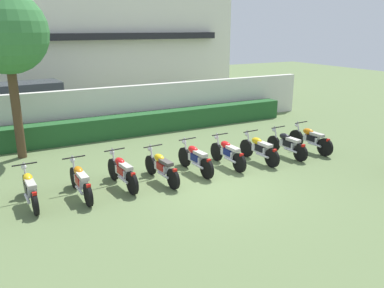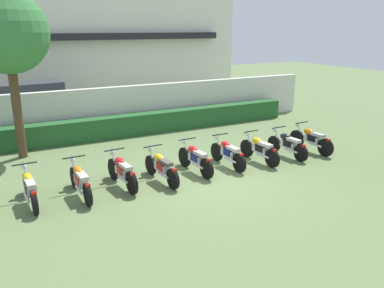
# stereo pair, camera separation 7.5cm
# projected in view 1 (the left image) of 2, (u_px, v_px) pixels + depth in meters

# --- Properties ---
(ground) EXTENTS (60.00, 60.00, 0.00)m
(ground) POSITION_uv_depth(u_px,v_px,m) (213.00, 184.00, 11.01)
(ground) COLOR #607547
(building) EXTENTS (18.62, 6.50, 7.11)m
(building) POSITION_uv_depth(u_px,v_px,m) (75.00, 39.00, 23.79)
(building) COLOR silver
(building) RESTS_ON ground
(compound_wall) EXTENTS (17.69, 0.30, 1.91)m
(compound_wall) POSITION_uv_depth(u_px,v_px,m) (130.00, 108.00, 16.46)
(compound_wall) COLOR silver
(compound_wall) RESTS_ON ground
(hedge_row) EXTENTS (14.15, 0.70, 0.84)m
(hedge_row) POSITION_uv_depth(u_px,v_px,m) (137.00, 124.00, 16.02)
(hedge_row) COLOR #235628
(hedge_row) RESTS_ON ground
(parked_car) EXTENTS (4.62, 2.33, 1.89)m
(parked_car) POSITION_uv_depth(u_px,v_px,m) (34.00, 103.00, 17.68)
(parked_car) COLOR black
(parked_car) RESTS_ON ground
(tree_near_inspector) EXTENTS (2.58, 2.58, 5.38)m
(tree_near_inspector) POSITION_uv_depth(u_px,v_px,m) (6.00, 34.00, 12.11)
(tree_near_inspector) COLOR #4C3823
(tree_near_inspector) RESTS_ON ground
(motorcycle_in_row_0) EXTENTS (0.60, 1.84, 0.95)m
(motorcycle_in_row_0) POSITION_uv_depth(u_px,v_px,m) (30.00, 188.00, 9.61)
(motorcycle_in_row_0) COLOR black
(motorcycle_in_row_0) RESTS_ON ground
(motorcycle_in_row_1) EXTENTS (0.60, 1.92, 0.95)m
(motorcycle_in_row_1) POSITION_uv_depth(u_px,v_px,m) (80.00, 181.00, 10.09)
(motorcycle_in_row_1) COLOR black
(motorcycle_in_row_1) RESTS_ON ground
(motorcycle_in_row_2) EXTENTS (0.60, 1.88, 0.97)m
(motorcycle_in_row_2) POSITION_uv_depth(u_px,v_px,m) (122.00, 171.00, 10.71)
(motorcycle_in_row_2) COLOR black
(motorcycle_in_row_2) RESTS_ON ground
(motorcycle_in_row_3) EXTENTS (0.60, 1.91, 0.95)m
(motorcycle_in_row_3) POSITION_uv_depth(u_px,v_px,m) (161.00, 167.00, 11.08)
(motorcycle_in_row_3) COLOR black
(motorcycle_in_row_3) RESTS_ON ground
(motorcycle_in_row_4) EXTENTS (0.60, 1.86, 0.97)m
(motorcycle_in_row_4) POSITION_uv_depth(u_px,v_px,m) (195.00, 158.00, 11.77)
(motorcycle_in_row_4) COLOR black
(motorcycle_in_row_4) RESTS_ON ground
(motorcycle_in_row_5) EXTENTS (0.60, 1.86, 0.96)m
(motorcycle_in_row_5) POSITION_uv_depth(u_px,v_px,m) (228.00, 153.00, 12.29)
(motorcycle_in_row_5) COLOR black
(motorcycle_in_row_5) RESTS_ON ground
(motorcycle_in_row_6) EXTENTS (0.60, 1.84, 0.96)m
(motorcycle_in_row_6) POSITION_uv_depth(u_px,v_px,m) (259.00, 149.00, 12.71)
(motorcycle_in_row_6) COLOR black
(motorcycle_in_row_6) RESTS_ON ground
(motorcycle_in_row_7) EXTENTS (0.60, 1.84, 0.94)m
(motorcycle_in_row_7) POSITION_uv_depth(u_px,v_px,m) (287.00, 144.00, 13.26)
(motorcycle_in_row_7) COLOR black
(motorcycle_in_row_7) RESTS_ON ground
(motorcycle_in_row_8) EXTENTS (0.60, 1.94, 0.97)m
(motorcycle_in_row_8) POSITION_uv_depth(u_px,v_px,m) (311.00, 139.00, 13.80)
(motorcycle_in_row_8) COLOR black
(motorcycle_in_row_8) RESTS_ON ground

